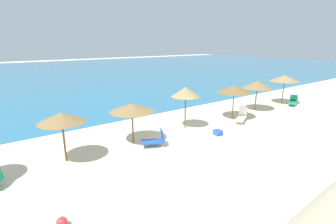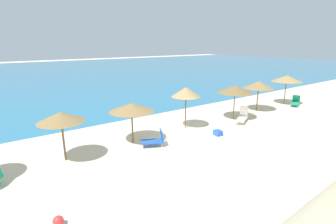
{
  "view_description": "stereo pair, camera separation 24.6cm",
  "coord_description": "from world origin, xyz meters",
  "px_view_note": "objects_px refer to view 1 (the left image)",
  "views": [
    {
      "loc": [
        -9.61,
        -9.88,
        5.64
      ],
      "look_at": [
        -0.37,
        2.38,
        1.41
      ],
      "focal_mm": 27.23,
      "sensor_mm": 36.0,
      "label": 1
    },
    {
      "loc": [
        -9.41,
        -10.02,
        5.64
      ],
      "look_at": [
        -0.37,
        2.38,
        1.41
      ],
      "focal_mm": 27.23,
      "sensor_mm": 36.0,
      "label": 2
    }
  ],
  "objects_px": {
    "beach_umbrella_6": "(257,85)",
    "beach_ball": "(62,222)",
    "lounge_chair_3": "(293,101)",
    "beach_umbrella_7": "(285,78)",
    "beach_umbrella_2": "(62,118)",
    "beach_umbrella_5": "(234,89)",
    "beach_umbrella_3": "(132,108)",
    "lounge_chair_0": "(156,140)",
    "cooler_box": "(218,133)",
    "lounge_chair_2": "(241,116)",
    "beach_umbrella_4": "(186,92)"
  },
  "relations": [
    {
      "from": "beach_umbrella_7",
      "to": "beach_umbrella_4",
      "type": "bearing_deg",
      "value": 179.17
    },
    {
      "from": "beach_umbrella_2",
      "to": "beach_ball",
      "type": "bearing_deg",
      "value": -107.33
    },
    {
      "from": "beach_umbrella_5",
      "to": "lounge_chair_0",
      "type": "bearing_deg",
      "value": -173.36
    },
    {
      "from": "beach_umbrella_2",
      "to": "beach_umbrella_3",
      "type": "height_order",
      "value": "beach_umbrella_2"
    },
    {
      "from": "beach_umbrella_3",
      "to": "lounge_chair_0",
      "type": "xyz_separation_m",
      "value": [
        0.73,
        -1.24,
        -1.7
      ]
    },
    {
      "from": "lounge_chair_0",
      "to": "lounge_chair_2",
      "type": "relative_size",
      "value": 0.88
    },
    {
      "from": "beach_umbrella_3",
      "to": "lounge_chair_3",
      "type": "relative_size",
      "value": 1.6
    },
    {
      "from": "beach_umbrella_6",
      "to": "beach_ball",
      "type": "xyz_separation_m",
      "value": [
        -17.27,
        -4.96,
        -2.04
      ]
    },
    {
      "from": "beach_umbrella_3",
      "to": "cooler_box",
      "type": "bearing_deg",
      "value": -23.66
    },
    {
      "from": "lounge_chair_2",
      "to": "beach_umbrella_3",
      "type": "bearing_deg",
      "value": 54.16
    },
    {
      "from": "beach_umbrella_3",
      "to": "beach_umbrella_4",
      "type": "relative_size",
      "value": 0.9
    },
    {
      "from": "beach_umbrella_5",
      "to": "beach_ball",
      "type": "height_order",
      "value": "beach_umbrella_5"
    },
    {
      "from": "beach_umbrella_7",
      "to": "beach_ball",
      "type": "bearing_deg",
      "value": -167.2
    },
    {
      "from": "lounge_chair_3",
      "to": "beach_umbrella_7",
      "type": "bearing_deg",
      "value": -10.27
    },
    {
      "from": "lounge_chair_0",
      "to": "lounge_chair_2",
      "type": "distance_m",
      "value": 7.54
    },
    {
      "from": "beach_umbrella_7",
      "to": "lounge_chair_2",
      "type": "distance_m",
      "value": 8.13
    },
    {
      "from": "beach_umbrella_4",
      "to": "beach_ball",
      "type": "xyz_separation_m",
      "value": [
        -9.41,
        -5.02,
        -2.3
      ]
    },
    {
      "from": "lounge_chair_2",
      "to": "lounge_chair_3",
      "type": "distance_m",
      "value": 7.98
    },
    {
      "from": "beach_umbrella_2",
      "to": "beach_umbrella_4",
      "type": "relative_size",
      "value": 0.88
    },
    {
      "from": "beach_umbrella_7",
      "to": "beach_umbrella_5",
      "type": "bearing_deg",
      "value": -177.21
    },
    {
      "from": "beach_umbrella_3",
      "to": "cooler_box",
      "type": "relative_size",
      "value": 5.18
    },
    {
      "from": "beach_umbrella_6",
      "to": "lounge_chair_0",
      "type": "relative_size",
      "value": 1.76
    },
    {
      "from": "beach_umbrella_4",
      "to": "lounge_chair_3",
      "type": "height_order",
      "value": "beach_umbrella_4"
    },
    {
      "from": "beach_umbrella_4",
      "to": "lounge_chair_0",
      "type": "relative_size",
      "value": 1.96
    },
    {
      "from": "beach_ball",
      "to": "beach_umbrella_5",
      "type": "bearing_deg",
      "value": 18.09
    },
    {
      "from": "lounge_chair_2",
      "to": "beach_umbrella_2",
      "type": "bearing_deg",
      "value": 57.42
    },
    {
      "from": "beach_umbrella_2",
      "to": "lounge_chair_3",
      "type": "bearing_deg",
      "value": -2.35
    },
    {
      "from": "lounge_chair_0",
      "to": "lounge_chair_3",
      "type": "relative_size",
      "value": 0.91
    },
    {
      "from": "lounge_chair_3",
      "to": "beach_ball",
      "type": "relative_size",
      "value": 4.61
    },
    {
      "from": "beach_umbrella_5",
      "to": "beach_umbrella_2",
      "type": "bearing_deg",
      "value": 178.91
    },
    {
      "from": "beach_umbrella_7",
      "to": "lounge_chair_2",
      "type": "relative_size",
      "value": 1.66
    },
    {
      "from": "beach_umbrella_2",
      "to": "beach_umbrella_5",
      "type": "relative_size",
      "value": 0.95
    },
    {
      "from": "lounge_chair_2",
      "to": "cooler_box",
      "type": "relative_size",
      "value": 3.33
    },
    {
      "from": "lounge_chair_3",
      "to": "cooler_box",
      "type": "distance_m",
      "value": 11.47
    },
    {
      "from": "beach_umbrella_3",
      "to": "beach_umbrella_5",
      "type": "height_order",
      "value": "beach_umbrella_5"
    },
    {
      "from": "beach_umbrella_6",
      "to": "lounge_chair_2",
      "type": "xyz_separation_m",
      "value": [
        -3.72,
        -1.41,
        -1.78
      ]
    },
    {
      "from": "beach_umbrella_3",
      "to": "lounge_chair_0",
      "type": "bearing_deg",
      "value": -59.34
    },
    {
      "from": "beach_umbrella_4",
      "to": "beach_umbrella_7",
      "type": "xyz_separation_m",
      "value": [
        11.93,
        -0.17,
        -0.07
      ]
    },
    {
      "from": "beach_umbrella_2",
      "to": "beach_umbrella_7",
      "type": "bearing_deg",
      "value": 0.41
    },
    {
      "from": "lounge_chair_3",
      "to": "beach_ball",
      "type": "height_order",
      "value": "lounge_chair_3"
    },
    {
      "from": "lounge_chair_2",
      "to": "beach_umbrella_6",
      "type": "bearing_deg",
      "value": -96.4
    },
    {
      "from": "beach_umbrella_3",
      "to": "beach_umbrella_6",
      "type": "distance_m",
      "value": 12.0
    },
    {
      "from": "lounge_chair_0",
      "to": "lounge_chair_3",
      "type": "bearing_deg",
      "value": -64.0
    },
    {
      "from": "beach_umbrella_6",
      "to": "beach_ball",
      "type": "relative_size",
      "value": 7.34
    },
    {
      "from": "lounge_chair_0",
      "to": "cooler_box",
      "type": "bearing_deg",
      "value": -77.26
    },
    {
      "from": "beach_umbrella_6",
      "to": "cooler_box",
      "type": "distance_m",
      "value": 7.77
    },
    {
      "from": "beach_umbrella_5",
      "to": "lounge_chair_3",
      "type": "xyz_separation_m",
      "value": [
        7.84,
        -0.59,
        -1.92
      ]
    },
    {
      "from": "lounge_chair_0",
      "to": "lounge_chair_2",
      "type": "xyz_separation_m",
      "value": [
        7.54,
        -0.03,
        0.03
      ]
    },
    {
      "from": "lounge_chair_3",
      "to": "beach_ball",
      "type": "xyz_separation_m",
      "value": [
        -21.53,
        -3.88,
        -0.2
      ]
    },
    {
      "from": "beach_umbrella_7",
      "to": "beach_umbrella_2",
      "type": "bearing_deg",
      "value": -179.59
    }
  ]
}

